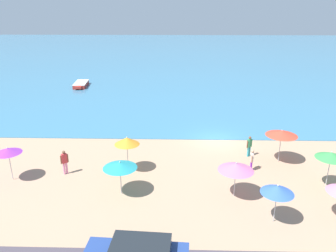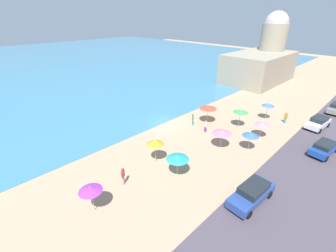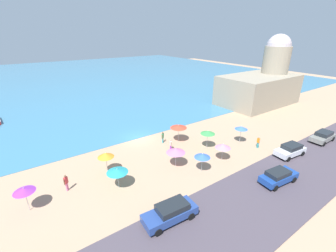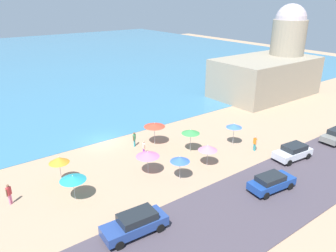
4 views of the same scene
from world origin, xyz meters
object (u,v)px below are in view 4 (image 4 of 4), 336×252
(bather_1, at_px, (9,193))
(parked_car_4, at_px, (135,223))
(beach_umbrella_0, at_px, (208,148))
(parked_car_2, at_px, (271,182))
(beach_umbrella_5, at_px, (180,159))
(beach_umbrella_7, at_px, (154,125))
(beach_umbrella_4, at_px, (191,132))
(beach_umbrella_6, at_px, (234,126))
(beach_umbrella_8, at_px, (73,178))
(bather_3, at_px, (134,139))
(beach_umbrella_2, at_px, (148,154))
(bather_0, at_px, (144,147))
(parked_car_1, at_px, (293,152))
(bather_2, at_px, (255,143))
(harbor_fortress, at_px, (272,67))
(beach_umbrella_1, at_px, (59,160))

(bather_1, height_order, parked_car_4, bather_1)
(beach_umbrella_0, height_order, parked_car_2, beach_umbrella_0)
(beach_umbrella_5, relative_size, beach_umbrella_7, 0.89)
(beach_umbrella_4, xyz_separation_m, beach_umbrella_6, (4.91, -1.51, -0.03))
(parked_car_2, xyz_separation_m, parked_car_4, (-12.03, 2.21, 0.06))
(beach_umbrella_0, height_order, beach_umbrella_8, beach_umbrella_8)
(beach_umbrella_7, relative_size, parked_car_2, 0.60)
(beach_umbrella_6, relative_size, parked_car_4, 0.54)
(beach_umbrella_8, relative_size, bather_3, 1.34)
(beach_umbrella_5, bearing_deg, beach_umbrella_0, 6.04)
(beach_umbrella_2, relative_size, bather_0, 1.46)
(beach_umbrella_6, bearing_deg, beach_umbrella_5, -166.78)
(beach_umbrella_4, xyz_separation_m, parked_car_1, (7.09, -7.52, -1.45))
(beach_umbrella_5, distance_m, beach_umbrella_8, 9.17)
(parked_car_1, bearing_deg, bather_2, 111.88)
(beach_umbrella_0, height_order, beach_umbrella_4, beach_umbrella_4)
(bather_1, relative_size, parked_car_2, 0.41)
(beach_umbrella_2, bearing_deg, beach_umbrella_4, 11.13)
(bather_3, distance_m, harbor_fortress, 29.62)
(beach_umbrella_8, bearing_deg, beach_umbrella_0, -9.95)
(beach_umbrella_0, height_order, parked_car_1, beach_umbrella_0)
(bather_2, height_order, harbor_fortress, harbor_fortress)
(beach_umbrella_2, distance_m, bather_3, 6.29)
(beach_umbrella_5, bearing_deg, beach_umbrella_7, 72.16)
(beach_umbrella_4, relative_size, bather_2, 1.55)
(beach_umbrella_0, bearing_deg, harbor_fortress, 25.42)
(beach_umbrella_5, bearing_deg, bather_3, 87.81)
(bather_3, bearing_deg, bather_1, -166.43)
(beach_umbrella_2, distance_m, beach_umbrella_6, 11.05)
(beach_umbrella_5, relative_size, parked_car_1, 0.54)
(bather_0, bearing_deg, beach_umbrella_4, -27.55)
(parked_car_2, bearing_deg, beach_umbrella_7, 100.91)
(beach_umbrella_2, relative_size, bather_1, 1.30)
(parked_car_2, xyz_separation_m, harbor_fortress, (24.42, 18.69, 3.59))
(bather_0, bearing_deg, bather_1, -176.10)
(beach_umbrella_7, distance_m, bather_2, 10.90)
(beach_umbrella_8, bearing_deg, beach_umbrella_1, 89.98)
(bather_3, height_order, harbor_fortress, harbor_fortress)
(beach_umbrella_6, xyz_separation_m, parked_car_1, (2.18, -6.01, -1.42))
(bather_2, bearing_deg, beach_umbrella_6, 106.96)
(bather_1, bearing_deg, bather_0, 3.90)
(beach_umbrella_0, relative_size, beach_umbrella_8, 0.99)
(beach_umbrella_8, xyz_separation_m, bather_2, (18.81, -2.82, -1.07))
(bather_0, bearing_deg, harbor_fortress, 12.73)
(beach_umbrella_6, xyz_separation_m, harbor_fortress, (20.14, 10.43, 2.14))
(beach_umbrella_8, distance_m, bather_2, 19.05)
(beach_umbrella_6, bearing_deg, beach_umbrella_0, -162.20)
(beach_umbrella_7, height_order, bather_3, beach_umbrella_7)
(beach_umbrella_0, height_order, parked_car_4, beach_umbrella_0)
(bather_1, height_order, harbor_fortress, harbor_fortress)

